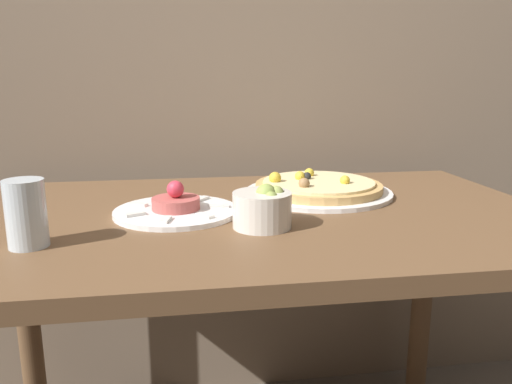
# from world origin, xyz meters

# --- Properties ---
(dining_table) EXTENTS (1.26, 0.76, 0.74)m
(dining_table) POSITION_xyz_m (0.00, 0.38, 0.63)
(dining_table) COLOR brown
(dining_table) RESTS_ON ground_plane
(pizza_plate) EXTENTS (0.35, 0.35, 0.06)m
(pizza_plate) POSITION_xyz_m (0.18, 0.51, 0.75)
(pizza_plate) COLOR white
(pizza_plate) RESTS_ON dining_table
(tartare_plate) EXTENTS (0.26, 0.26, 0.07)m
(tartare_plate) POSITION_xyz_m (-0.16, 0.39, 0.75)
(tartare_plate) COLOR white
(tartare_plate) RESTS_ON dining_table
(small_bowl) EXTENTS (0.11, 0.11, 0.08)m
(small_bowl) POSITION_xyz_m (0.01, 0.27, 0.77)
(small_bowl) COLOR silver
(small_bowl) RESTS_ON dining_table
(drinking_glass) EXTENTS (0.07, 0.07, 0.11)m
(drinking_glass) POSITION_xyz_m (-0.40, 0.22, 0.79)
(drinking_glass) COLOR silver
(drinking_glass) RESTS_ON dining_table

